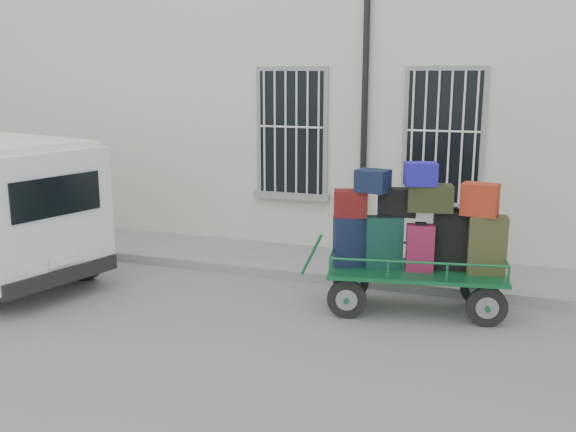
# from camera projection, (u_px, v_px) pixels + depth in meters

# --- Properties ---
(ground) EXTENTS (80.00, 80.00, 0.00)m
(ground) POSITION_uv_depth(u_px,v_px,m) (251.00, 307.00, 9.27)
(ground) COLOR slate
(ground) RESTS_ON ground
(building) EXTENTS (24.00, 5.15, 6.00)m
(building) POSITION_uv_depth(u_px,v_px,m) (348.00, 88.00, 13.69)
(building) COLOR beige
(building) RESTS_ON ground
(sidewalk) EXTENTS (24.00, 1.70, 0.15)m
(sidewalk) POSITION_uv_depth(u_px,v_px,m) (299.00, 261.00, 11.28)
(sidewalk) COLOR gray
(sidewalk) RESTS_ON ground
(luggage_cart) EXTENTS (2.89, 1.49, 2.13)m
(luggage_cart) POSITION_uv_depth(u_px,v_px,m) (417.00, 238.00, 8.87)
(luggage_cart) COLOR black
(luggage_cart) RESTS_ON ground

